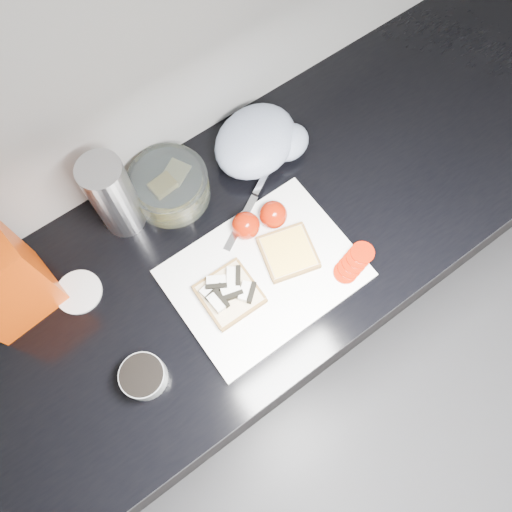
# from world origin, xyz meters

# --- Properties ---
(base_cabinet) EXTENTS (3.50, 0.60, 0.86)m
(base_cabinet) POSITION_xyz_m (0.00, 1.20, 0.43)
(base_cabinet) COLOR black
(base_cabinet) RESTS_ON ground
(countertop) EXTENTS (3.50, 0.64, 0.04)m
(countertop) POSITION_xyz_m (0.00, 1.20, 0.88)
(countertop) COLOR black
(countertop) RESTS_ON base_cabinet
(cutting_board) EXTENTS (0.40, 0.30, 0.01)m
(cutting_board) POSITION_xyz_m (0.11, 1.11, 0.91)
(cutting_board) COLOR white
(cutting_board) RESTS_ON countertop
(bread_left) EXTENTS (0.12, 0.12, 0.04)m
(bread_left) POSITION_xyz_m (0.02, 1.11, 0.92)
(bread_left) COLOR beige
(bread_left) RESTS_ON cutting_board
(bread_right) EXTENTS (0.14, 0.14, 0.02)m
(bread_right) POSITION_xyz_m (0.18, 1.11, 0.92)
(bread_right) COLOR beige
(bread_right) RESTS_ON cutting_board
(tomato_slices) EXTENTS (0.12, 0.08, 0.02)m
(tomato_slices) POSITION_xyz_m (0.28, 1.01, 0.92)
(tomato_slices) COLOR #991603
(tomato_slices) RESTS_ON cutting_board
(knife) EXTENTS (0.20, 0.12, 0.01)m
(knife) POSITION_xyz_m (0.19, 1.27, 0.92)
(knife) COLOR silver
(knife) RESTS_ON cutting_board
(seed_tub) EXTENTS (0.09, 0.09, 0.05)m
(seed_tub) POSITION_xyz_m (-0.22, 1.07, 0.93)
(seed_tub) COLOR gray
(seed_tub) RESTS_ON countertop
(tub_lid) EXTENTS (0.12, 0.12, 0.01)m
(tub_lid) POSITION_xyz_m (-0.24, 1.31, 0.90)
(tub_lid) COLOR silver
(tub_lid) RESTS_ON countertop
(glass_bowl) EXTENTS (0.18, 0.18, 0.08)m
(glass_bowl) POSITION_xyz_m (0.05, 1.40, 0.94)
(glass_bowl) COLOR silver
(glass_bowl) RESTS_ON countertop
(steel_canister) EXTENTS (0.09, 0.09, 0.22)m
(steel_canister) POSITION_xyz_m (-0.07, 1.40, 1.01)
(steel_canister) COLOR silver
(steel_canister) RESTS_ON countertop
(grocery_bag) EXTENTS (0.26, 0.23, 0.10)m
(grocery_bag) POSITION_xyz_m (0.29, 1.37, 0.95)
(grocery_bag) COLOR #A4B4CB
(grocery_bag) RESTS_ON countertop
(whole_tomatoes) EXTENTS (0.13, 0.08, 0.06)m
(whole_tomatoes) POSITION_xyz_m (0.17, 1.21, 0.93)
(whole_tomatoes) COLOR #991603
(whole_tomatoes) RESTS_ON countertop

